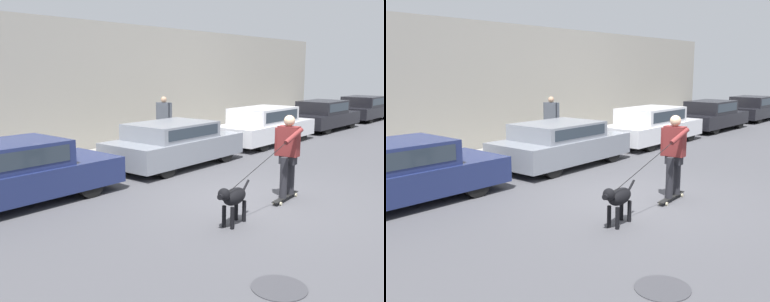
% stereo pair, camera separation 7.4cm
% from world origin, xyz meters
% --- Properties ---
extents(ground_plane, '(36.00, 36.00, 0.00)m').
position_xyz_m(ground_plane, '(0.00, 0.00, 0.00)').
color(ground_plane, '#47474C').
extents(back_wall, '(32.00, 0.30, 4.12)m').
position_xyz_m(back_wall, '(0.00, 6.97, 2.06)').
color(back_wall, '#9E998E').
rests_on(back_wall, ground_plane).
extents(sidewalk_curb, '(30.00, 2.33, 0.11)m').
position_xyz_m(sidewalk_curb, '(0.00, 5.64, 0.06)').
color(sidewalk_curb, gray).
rests_on(sidewalk_curb, ground_plane).
extents(parked_car_0, '(4.60, 1.77, 1.25)m').
position_xyz_m(parked_car_0, '(-3.55, 3.45, 0.62)').
color(parked_car_0, black).
rests_on(parked_car_0, ground_plane).
extents(parked_car_1, '(4.04, 1.86, 1.21)m').
position_xyz_m(parked_car_1, '(1.36, 3.45, 0.61)').
color(parked_car_1, black).
rests_on(parked_car_1, ground_plane).
extents(parked_car_2, '(4.48, 1.68, 1.30)m').
position_xyz_m(parked_car_2, '(6.15, 3.45, 0.64)').
color(parked_car_2, black).
rests_on(parked_car_2, ground_plane).
extents(parked_car_3, '(4.09, 1.75, 1.28)m').
position_xyz_m(parked_car_3, '(11.07, 3.45, 0.63)').
color(parked_car_3, black).
rests_on(parked_car_3, ground_plane).
extents(parked_car_4, '(4.04, 1.84, 1.24)m').
position_xyz_m(parked_car_4, '(16.03, 3.45, 0.60)').
color(parked_car_4, black).
rests_on(parked_car_4, ground_plane).
extents(dog, '(1.08, 0.36, 0.73)m').
position_xyz_m(dog, '(-1.58, -0.57, 0.48)').
color(dog, black).
rests_on(dog, ground_plane).
extents(skateboarder, '(2.76, 0.60, 1.73)m').
position_xyz_m(skateboarder, '(0.36, -0.54, 0.99)').
color(skateboarder, beige).
rests_on(skateboarder, ground_plane).
extents(pedestrian_with_bag, '(0.33, 0.66, 1.65)m').
position_xyz_m(pedestrian_with_bag, '(2.88, 5.29, 1.03)').
color(pedestrian_with_bag, '#28282D').
rests_on(pedestrian_with_bag, sidewalk_curb).
extents(manhole_cover, '(0.69, 0.69, 0.01)m').
position_xyz_m(manhole_cover, '(-3.07, -2.29, 0.01)').
color(manhole_cover, '#38383D').
rests_on(manhole_cover, ground_plane).
extents(fire_hydrant, '(0.18, 0.18, 0.79)m').
position_xyz_m(fire_hydrant, '(13.33, 4.22, 0.41)').
color(fire_hydrant, '#4C5156').
rests_on(fire_hydrant, ground_plane).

